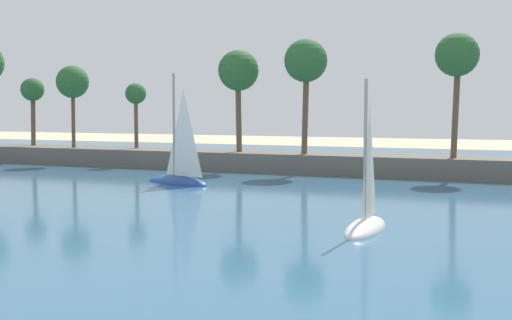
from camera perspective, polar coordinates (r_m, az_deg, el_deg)
sea at (r=53.14m, az=12.24°, el=-1.85°), size 220.00×89.11×0.06m
palm_headland at (r=58.04m, az=9.35°, el=1.71°), size 119.00×6.38×13.53m
sailboat_near_shore at (r=31.48m, az=9.69°, el=-4.81°), size 1.60×5.31×7.70m
sailboat_mid_bay at (r=50.31m, az=-6.86°, el=-1.15°), size 6.57×3.70×9.12m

